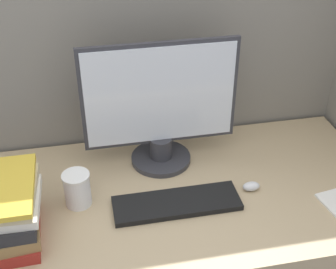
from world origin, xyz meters
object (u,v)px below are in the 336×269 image
at_px(mouse, 251,186).
at_px(book_stack, 5,212).
at_px(monitor, 160,110).
at_px(coffee_cup, 77,189).
at_px(keyboard, 177,203).

relative_size(mouse, book_stack, 0.20).
bearing_deg(monitor, mouse, -40.34).
bearing_deg(coffee_cup, book_stack, -153.83).
xyz_separation_m(mouse, coffee_cup, (-0.60, 0.05, 0.05)).
distance_m(monitor, book_stack, 0.63).
distance_m(mouse, book_stack, 0.83).
distance_m(monitor, keyboard, 0.34).
distance_m(keyboard, coffee_cup, 0.34).
bearing_deg(monitor, book_stack, -151.27).
height_order(mouse, coffee_cup, coffee_cup).
distance_m(keyboard, book_stack, 0.55).
relative_size(monitor, coffee_cup, 4.57).
bearing_deg(book_stack, coffee_cup, 26.17).
distance_m(keyboard, mouse, 0.28).
distance_m(coffee_cup, book_stack, 0.25).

